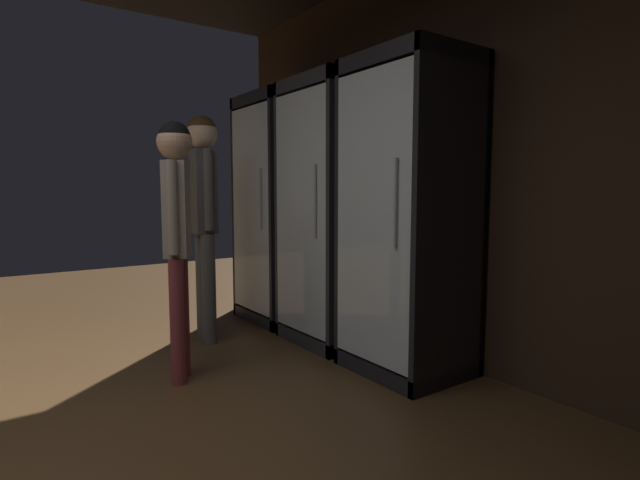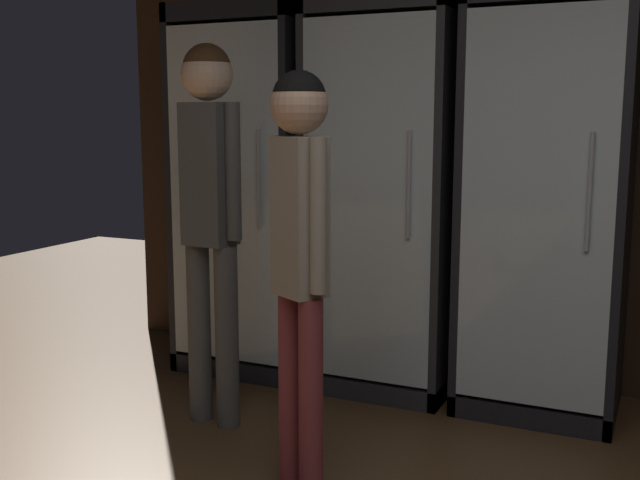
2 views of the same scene
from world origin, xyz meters
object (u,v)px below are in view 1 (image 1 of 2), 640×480
at_px(shopper_far, 177,216).
at_px(cooler_center, 413,220).
at_px(shopper_near, 204,201).
at_px(cooler_far_left, 285,212).
at_px(cooler_left, 338,215).

bearing_deg(shopper_far, cooler_center, 62.67).
bearing_deg(shopper_near, cooler_far_left, 106.10).
height_order(cooler_far_left, cooler_center, same).
relative_size(cooler_far_left, shopper_far, 1.27).
bearing_deg(cooler_center, shopper_near, -146.94).
xyz_separation_m(cooler_center, shopper_near, (-1.33, -0.87, 0.11)).
height_order(cooler_far_left, cooler_left, same).
bearing_deg(cooler_left, shopper_near, -121.91).
height_order(cooler_left, cooler_center, same).
height_order(cooler_center, shopper_far, cooler_center).
bearing_deg(cooler_far_left, shopper_far, -55.03).
relative_size(cooler_far_left, cooler_left, 1.00).
distance_m(cooler_center, shopper_near, 1.59).
bearing_deg(shopper_far, cooler_left, 95.22).
bearing_deg(shopper_near, cooler_center, 33.06).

